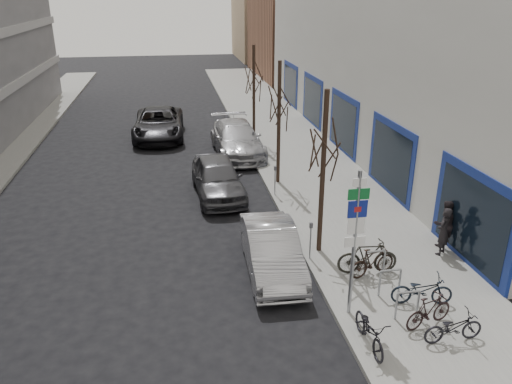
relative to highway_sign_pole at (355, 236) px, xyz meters
name	(u,v)px	position (x,y,z in m)	size (l,w,h in m)	color
ground	(261,326)	(-2.40, 0.01, -2.46)	(120.00, 120.00, 0.00)	black
sidewalk_east	(318,180)	(2.10, 10.01, -2.38)	(5.00, 70.00, 0.15)	slate
commercial_building	(503,50)	(14.60, 16.01, 2.54)	(20.00, 32.00, 10.00)	#B7B7B2
brick_building_far	(317,35)	(10.60, 40.01, 1.54)	(12.00, 14.00, 8.00)	brown
tan_building_far	(288,21)	(11.10, 55.01, 2.04)	(13.00, 12.00, 9.00)	#937A5B
highway_sign_pole	(355,236)	(0.00, 0.00, 0.00)	(0.55, 0.10, 4.20)	gray
bike_rack	(390,279)	(1.40, 0.61, -1.80)	(0.66, 2.26, 0.83)	gray
tree_near	(325,135)	(0.20, 3.51, 1.65)	(1.80, 1.80, 5.50)	black
tree_mid	(279,94)	(0.20, 10.01, 1.65)	(1.80, 1.80, 5.50)	black
tree_far	(254,71)	(0.20, 16.51, 1.65)	(1.80, 1.80, 5.50)	black
meter_front	(311,237)	(-0.25, 3.01, -1.54)	(0.10, 0.08, 1.27)	gray
meter_mid	(275,178)	(-0.25, 8.51, -1.54)	(0.10, 0.08, 1.27)	gray
meter_back	(253,141)	(-0.25, 14.01, -1.54)	(0.10, 0.08, 1.27)	gray
bike_near_left	(370,328)	(0.01, -1.37, -1.79)	(0.51, 1.69, 1.03)	black
bike_near_right	(429,311)	(1.80, -0.89, -1.85)	(0.45, 1.51, 0.91)	black
bike_mid_curb	(422,288)	(2.09, 0.05, -1.79)	(0.51, 1.68, 1.03)	black
bike_mid_inner	(368,256)	(1.22, 1.85, -1.74)	(0.56, 1.87, 1.13)	black
bike_far_curb	(454,325)	(2.10, -1.55, -1.84)	(0.47, 1.54, 0.94)	black
bike_far_inner	(373,261)	(1.32, 1.69, -1.83)	(0.47, 1.58, 0.96)	black
parked_car_front	(272,250)	(-1.57, 2.71, -1.73)	(1.55, 4.44, 1.46)	#A9A9AE
parked_car_mid	(218,177)	(-2.60, 9.20, -1.64)	(1.93, 4.80, 1.64)	#444448
parked_car_back	(237,139)	(-1.00, 14.81, -1.61)	(2.38, 5.86, 1.70)	#A8A8AD
lane_car	(159,123)	(-5.14, 18.90, -1.60)	(2.83, 6.14, 1.71)	black
pedestrian_near	(443,231)	(4.07, 2.58, -1.50)	(0.59, 0.39, 1.62)	black
pedestrian_far	(445,223)	(4.40, 3.10, -1.48)	(0.61, 0.41, 1.65)	black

